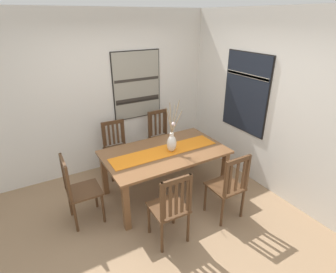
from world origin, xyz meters
The scene contains 13 objects.
ground_plane centered at (0.00, 0.00, -0.01)m, with size 6.40×6.40×0.03m, color #8E7051.
wall_back centered at (0.00, 1.86, 1.35)m, with size 6.40×0.12×2.70m, color silver.
wall_side centered at (1.86, 0.00, 1.35)m, with size 0.12×6.40×2.70m, color silver.
dining_table centered at (0.31, 0.52, 0.64)m, with size 1.80×1.05×0.74m.
table_runner centered at (0.31, 0.52, 0.74)m, with size 1.65×0.36×0.01m, color orange.
centerpiece_vase centered at (0.40, 0.47, 0.90)m, with size 0.25×0.33×0.77m.
chair_0 centered at (0.77, -0.38, 0.50)m, with size 0.42×0.42×0.99m.
chair_1 centered at (-0.11, 1.47, 0.50)m, with size 0.44×0.44×0.94m.
chair_2 centered at (-0.12, -0.38, 0.52)m, with size 0.43×0.43×0.99m.
chair_3 centered at (-0.98, 0.54, 0.52)m, with size 0.42×0.42×0.99m.
chair_4 centered at (0.76, 1.45, 0.51)m, with size 0.43×0.43×0.99m.
painting_on_back_wall centered at (0.46, 1.79, 1.44)m, with size 0.90×0.05×1.20m.
painting_on_side_wall centered at (1.79, 0.47, 1.43)m, with size 0.05×0.93×1.28m.
Camera 1 is at (-1.41, -2.54, 2.58)m, focal length 28.47 mm.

